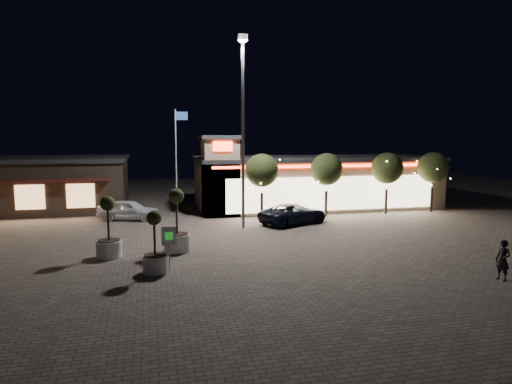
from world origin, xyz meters
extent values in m
plane|color=#695D55|center=(0.00, 0.00, 0.00)|extent=(90.00, 90.00, 0.00)
cube|color=tan|center=(10.00, 16.00, 2.00)|extent=(20.00, 8.00, 4.00)
cube|color=#262628|center=(10.00, 16.00, 4.15)|extent=(20.40, 8.40, 0.30)
cube|color=#FFF0BF|center=(10.00, 11.95, 1.60)|extent=(17.00, 0.12, 2.60)
cube|color=red|center=(10.00, 11.92, 3.75)|extent=(19.00, 0.10, 0.18)
cube|color=tan|center=(1.30, 13.30, 2.90)|extent=(2.60, 2.60, 5.80)
cube|color=#262628|center=(1.30, 13.30, 5.95)|extent=(3.00, 3.00, 0.30)
cube|color=red|center=(1.30, 11.95, 5.30)|extent=(1.40, 0.10, 0.70)
cube|color=#382D23|center=(-14.00, 20.00, 2.00)|extent=(16.00, 10.00, 4.00)
cube|color=#262628|center=(-14.00, 20.00, 4.15)|extent=(16.40, 10.40, 0.30)
cube|color=#591E19|center=(-14.00, 14.60, 2.80)|extent=(14.40, 0.80, 0.15)
cube|color=#F1AF6C|center=(-12.50, 14.95, 1.60)|extent=(2.00, 0.12, 1.80)
cube|color=#F1AF6C|center=(-9.00, 14.95, 1.60)|extent=(2.00, 0.12, 1.80)
cylinder|color=gray|center=(2.00, 8.00, 6.00)|extent=(0.20, 0.20, 12.00)
cube|color=gray|center=(2.00, 8.00, 12.20)|extent=(0.60, 0.40, 0.35)
cube|color=white|center=(2.00, 8.00, 12.00)|extent=(0.45, 0.30, 0.08)
cylinder|color=white|center=(-2.00, 13.00, 4.00)|extent=(0.10, 0.10, 8.00)
cube|color=#26458D|center=(-1.55, 13.00, 7.50)|extent=(0.90, 0.04, 0.60)
cylinder|color=#332319|center=(4.00, 11.00, 0.96)|extent=(0.20, 0.20, 1.92)
sphere|color=#2D3819|center=(4.00, 11.00, 3.58)|extent=(2.42, 2.42, 2.42)
cylinder|color=#332319|center=(9.00, 11.00, 0.96)|extent=(0.20, 0.20, 1.92)
sphere|color=#2D3819|center=(9.00, 11.00, 3.58)|extent=(2.42, 2.42, 2.42)
cylinder|color=#332319|center=(14.00, 11.00, 0.96)|extent=(0.20, 0.20, 1.92)
sphere|color=#2D3819|center=(14.00, 11.00, 3.58)|extent=(2.42, 2.42, 2.42)
cylinder|color=#332319|center=(18.00, 11.00, 0.96)|extent=(0.20, 0.20, 1.92)
sphere|color=#2D3819|center=(18.00, 11.00, 3.58)|extent=(2.42, 2.42, 2.42)
imported|color=black|center=(5.72, 8.72, 0.70)|extent=(5.54, 4.13, 1.40)
imported|color=white|center=(-5.48, 12.82, 0.74)|extent=(4.68, 2.99, 1.48)
imported|color=black|center=(10.38, -5.25, 0.86)|extent=(0.56, 0.71, 1.72)
cylinder|color=silver|center=(-5.99, 2.35, 0.42)|extent=(1.26, 1.26, 0.84)
cylinder|color=black|center=(-5.99, 2.35, 0.86)|extent=(1.09, 1.09, 0.06)
cylinder|color=#332319|center=(-5.99, 2.35, 1.83)|extent=(0.10, 0.10, 1.88)
sphere|color=#2D3819|center=(-5.99, 2.35, 2.72)|extent=(0.73, 0.73, 0.73)
cylinder|color=silver|center=(-3.79, -0.74, 0.38)|extent=(1.13, 1.13, 0.75)
cylinder|color=black|center=(-3.79, -0.74, 0.77)|extent=(0.98, 0.98, 0.06)
cylinder|color=#332319|center=(-3.79, -0.74, 1.65)|extent=(0.09, 0.09, 1.69)
sphere|color=#2D3819|center=(-3.79, -0.74, 2.45)|extent=(0.66, 0.66, 0.66)
cylinder|color=silver|center=(-2.61, 2.76, 0.45)|extent=(1.35, 1.35, 0.90)
cylinder|color=black|center=(-2.61, 2.76, 0.92)|extent=(1.17, 1.17, 0.07)
cylinder|color=#332319|center=(-2.61, 2.76, 1.97)|extent=(0.11, 0.11, 2.03)
sphere|color=#2D3819|center=(-2.61, 2.76, 2.93)|extent=(0.79, 0.79, 0.79)
cylinder|color=gray|center=(-3.15, -0.43, 0.60)|extent=(0.08, 0.08, 1.19)
cube|color=white|center=(-3.15, -0.43, 1.54)|extent=(0.65, 0.06, 0.85)
cube|color=green|center=(-3.15, -0.47, 1.54)|extent=(0.35, 0.02, 0.35)
camera|label=1|loc=(-3.92, -20.97, 5.98)|focal=32.00mm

